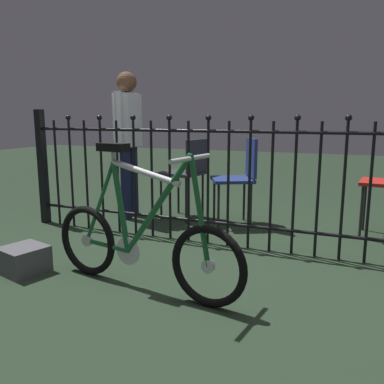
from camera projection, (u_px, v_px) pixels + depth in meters
The scene contains 7 objects.
ground_plane at pixel (198, 283), 2.60m from camera, with size 20.00×20.00×0.00m, color #213120.
iron_fence at pixel (228, 178), 3.26m from camera, with size 4.09×0.07×1.14m.
bicycle at pixel (141, 241), 2.46m from camera, with size 1.40×0.40×0.90m.
chair_navy at pixel (240, 173), 3.93m from camera, with size 0.53×0.53×0.86m.
chair_charcoal at pixel (188, 169), 4.14m from camera, with size 0.46×0.46×0.84m.
person_visitor at pixel (128, 134), 4.15m from camera, with size 0.21×0.48×1.51m.
display_crate at pixel (24, 259), 2.77m from camera, with size 0.27×0.27×0.18m, color #4C4C51.
Camera 1 is at (0.91, -2.27, 1.06)m, focal length 37.41 mm.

